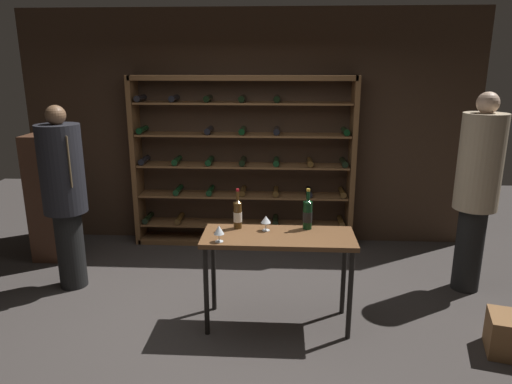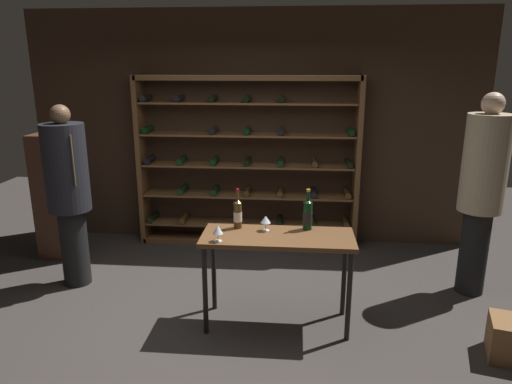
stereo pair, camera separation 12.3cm
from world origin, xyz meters
TOP-DOWN VIEW (x-y plane):
  - ground_plane at (0.00, 0.00)m, footprint 10.37×10.37m
  - back_wall at (0.00, 2.19)m, footprint 5.66×0.10m
  - wine_rack at (-0.07, 1.98)m, footprint 2.75×0.32m
  - tasting_table at (0.40, 0.05)m, footprint 1.30×0.52m
  - person_guest_khaki at (-1.73, 0.66)m, footprint 0.42×0.42m
  - person_guest_plum_blouse at (2.33, 0.83)m, footprint 0.41×0.41m
  - display_cabinet at (-2.25, 1.36)m, footprint 0.44×0.36m
  - wine_bottle_green_slim at (0.04, 0.20)m, footprint 0.08×0.08m
  - wine_bottle_black_capsule at (0.65, 0.22)m, footprint 0.08×0.08m
  - wine_glass_stemmed_right at (-0.08, -0.13)m, footprint 0.09×0.09m
  - wine_glass_stemmed_center at (0.29, 0.15)m, footprint 0.09×0.09m

SIDE VIEW (x-z plane):
  - ground_plane at x=0.00m, z-range 0.00..0.00m
  - display_cabinet at x=-2.25m, z-range 0.00..1.48m
  - tasting_table at x=0.40m, z-range 0.32..1.16m
  - wine_glass_stemmed_center at x=0.29m, z-range 0.87..1.00m
  - wine_glass_stemmed_right at x=-0.08m, z-range 0.87..1.01m
  - wine_bottle_green_slim at x=0.04m, z-range 0.79..1.15m
  - wine_bottle_black_capsule at x=0.65m, z-range 0.79..1.16m
  - person_guest_khaki at x=-1.73m, z-range 0.10..1.97m
  - wine_rack at x=-0.07m, z-range -0.01..2.11m
  - person_guest_plum_blouse at x=2.33m, z-range 0.11..2.11m
  - back_wall at x=0.00m, z-range 0.00..2.90m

